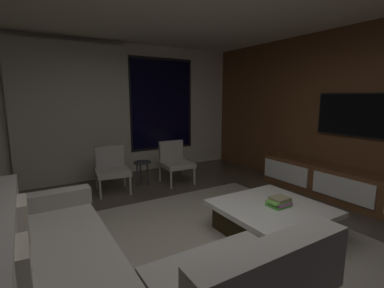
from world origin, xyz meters
TOP-DOWN VIEW (x-y plane):
  - floor at (0.00, 0.00)m, footprint 9.20×9.20m
  - back_wall_with_window at (-0.06, 3.62)m, footprint 6.60×0.30m
  - media_wall at (3.06, 0.00)m, footprint 0.12×7.80m
  - area_rug at (0.35, -0.10)m, footprint 3.20×3.80m
  - sectional_couch at (-0.99, -0.20)m, footprint 1.98×2.50m
  - coffee_table at (1.03, 0.05)m, footprint 1.16×1.16m
  - book_stack_on_coffee_table at (1.10, 0.01)m, footprint 0.27×0.22m
  - accent_chair_near_window at (1.03, 2.48)m, footprint 0.55×0.57m
  - accent_chair_by_curtain at (-0.15, 2.58)m, footprint 0.60×0.62m
  - side_stool at (0.40, 2.56)m, footprint 0.32×0.32m
  - media_console at (2.77, 0.05)m, footprint 0.46×3.10m
  - mounted_tv at (2.95, 0.25)m, footprint 0.05×1.14m

SIDE VIEW (x-z plane):
  - floor at x=0.00m, z-range 0.00..0.00m
  - area_rug at x=0.35m, z-range 0.00..0.01m
  - coffee_table at x=1.03m, z-range 0.01..0.37m
  - media_console at x=2.77m, z-range -0.01..0.51m
  - sectional_couch at x=-0.99m, z-range -0.12..0.70m
  - side_stool at x=0.40m, z-range 0.14..0.60m
  - book_stack_on_coffee_table at x=1.10m, z-range 0.36..0.46m
  - accent_chair_near_window at x=1.03m, z-range 0.04..0.82m
  - accent_chair_by_curtain at x=-0.15m, z-range 0.04..0.82m
  - back_wall_with_window at x=-0.06m, z-range -0.01..2.69m
  - media_wall at x=3.06m, z-range 0.00..2.70m
  - mounted_tv at x=2.95m, z-range 1.02..1.68m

